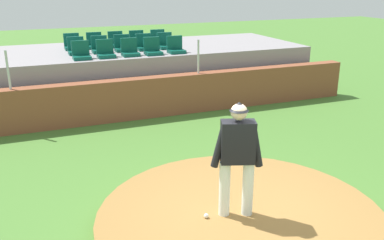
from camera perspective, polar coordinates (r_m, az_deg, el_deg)
The scene contains 23 objects.
ground_plane at distance 6.94m, azimuth 6.57°, elevation -14.01°, with size 60.00×60.00×0.00m, color #47772F.
pitchers_mound at distance 6.88m, azimuth 6.60°, elevation -13.22°, with size 4.55×4.55×0.22m, color olive.
pitcher at distance 6.32m, azimuth 6.18°, elevation -4.23°, with size 0.79×0.42×1.83m.
baseball at distance 6.65m, azimuth 1.93°, elevation -12.82°, with size 0.07×0.07×0.07m, color white.
brick_barrier at distance 11.84m, azimuth -6.95°, elevation 2.97°, with size 13.37×0.40×1.13m, color brown.
fence_post_left at distance 11.25m, azimuth -23.64°, elevation 6.21°, with size 0.06×0.06×0.96m, color silver.
fence_post_right at distance 12.15m, azimuth 0.86°, elevation 8.58°, with size 0.06×0.06×0.96m, color silver.
bleacher_platform at distance 14.11m, azimuth -9.62°, elevation 6.34°, with size 11.94×3.96×1.59m, color gray.
stadium_chair_0 at distance 12.29m, azimuth -14.76°, elevation 8.70°, with size 0.48×0.44×0.50m.
stadium_chair_1 at distance 12.41m, azimuth -11.60°, elevation 9.02°, with size 0.48×0.44×0.50m.
stadium_chair_2 at distance 12.56m, azimuth -8.40°, elevation 9.31°, with size 0.48×0.44×0.50m.
stadium_chair_3 at distance 12.69m, azimuth -5.35°, elevation 9.52°, with size 0.48×0.44×0.50m.
stadium_chair_4 at distance 12.93m, azimuth -2.23°, elevation 9.76°, with size 0.48×0.44×0.50m.
stadium_chair_5 at distance 13.16m, azimuth -15.38°, elevation 9.27°, with size 0.48×0.44×0.50m.
stadium_chair_6 at distance 13.26m, azimuth -12.35°, elevation 9.57°, with size 0.48×0.44×0.50m.
stadium_chair_7 at distance 13.41m, azimuth -9.37°, elevation 9.85°, with size 0.48×0.44×0.50m.
stadium_chair_8 at distance 13.55m, azimuth -6.47°, elevation 10.06°, with size 0.48×0.44×0.50m.
stadium_chair_9 at distance 13.78m, azimuth -3.62°, elevation 10.29°, with size 0.48×0.44×0.50m.
stadium_chair_10 at distance 14.08m, azimuth -15.90°, elevation 9.80°, with size 0.48×0.44×0.50m.
stadium_chair_11 at distance 14.15m, azimuth -13.02°, elevation 10.07°, with size 0.48×0.44×0.50m.
stadium_chair_12 at distance 14.28m, azimuth -10.23°, elevation 10.33°, with size 0.48×0.44×0.50m.
stadium_chair_13 at distance 14.43m, azimuth -7.42°, elevation 10.54°, with size 0.48×0.44×0.50m.
stadium_chair_14 at distance 14.60m, azimuth -4.57°, elevation 10.73°, with size 0.48×0.44×0.50m.
Camera 1 is at (-2.87, -5.11, 3.73)m, focal length 39.43 mm.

